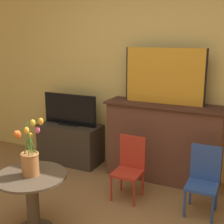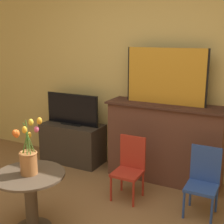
# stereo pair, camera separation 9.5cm
# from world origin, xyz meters

# --- Properties ---
(wall_back) EXTENTS (8.00, 0.06, 2.70)m
(wall_back) POSITION_xyz_m (0.00, 2.13, 1.35)
(wall_back) COLOR #E0BC66
(wall_back) RESTS_ON ground
(fireplace_mantel) EXTENTS (1.42, 0.42, 0.95)m
(fireplace_mantel) POSITION_xyz_m (0.25, 1.91, 0.49)
(fireplace_mantel) COLOR brown
(fireplace_mantel) RESTS_ON ground
(painting) EXTENTS (0.95, 0.03, 0.65)m
(painting) POSITION_xyz_m (0.23, 1.92, 1.27)
(painting) COLOR black
(painting) RESTS_ON fireplace_mantel
(tv_stand) EXTENTS (0.86, 0.42, 0.54)m
(tv_stand) POSITION_xyz_m (-1.07, 1.87, 0.27)
(tv_stand) COLOR #382D23
(tv_stand) RESTS_ON ground
(tv_monitor) EXTENTS (0.80, 0.12, 0.43)m
(tv_monitor) POSITION_xyz_m (-1.07, 1.88, 0.74)
(tv_monitor) COLOR black
(tv_monitor) RESTS_ON tv_stand
(chair_red) EXTENTS (0.30, 0.30, 0.68)m
(chair_red) POSITION_xyz_m (0.05, 1.33, 0.37)
(chair_red) COLOR #B22D1E
(chair_red) RESTS_ON ground
(chair_blue) EXTENTS (0.30, 0.30, 0.68)m
(chair_blue) POSITION_xyz_m (0.82, 1.37, 0.37)
(chair_blue) COLOR #2D4C99
(chair_blue) RESTS_ON ground
(side_table) EXTENTS (0.62, 0.62, 0.55)m
(side_table) POSITION_xyz_m (-0.48, 0.36, 0.36)
(side_table) COLOR #4C3D2D
(side_table) RESTS_ON ground
(vase_tulips) EXTENTS (0.20, 0.24, 0.51)m
(vase_tulips) POSITION_xyz_m (-0.48, 0.36, 0.71)
(vase_tulips) COLOR #AD6B38
(vase_tulips) RESTS_ON side_table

